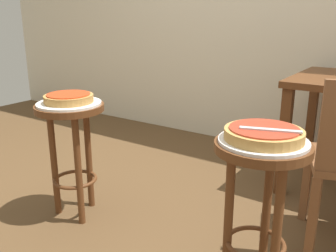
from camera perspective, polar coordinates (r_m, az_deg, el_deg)
ground_plane at (r=2.17m, az=-7.01°, el=-13.89°), size 6.00×6.00×0.00m
stool_foreground at (r=1.49m, az=13.90°, el=-8.72°), size 0.36×0.36×0.65m
serving_plate_foreground at (r=1.43m, az=14.40°, el=-2.26°), size 0.34×0.34×0.01m
pizza_foreground at (r=1.42m, az=14.48°, el=-1.18°), size 0.29×0.29×0.05m
stool_middle at (r=2.08m, az=-14.57°, el=-1.39°), size 0.36×0.36×0.65m
serving_plate_middle at (r=2.03m, az=-14.93°, el=3.37°), size 0.34×0.34×0.01m
pizza_middle at (r=2.03m, az=-14.99°, el=4.15°), size 0.26×0.26×0.05m
pizza_server_knife at (r=1.38m, az=15.44°, el=-0.56°), size 0.22×0.09×0.01m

